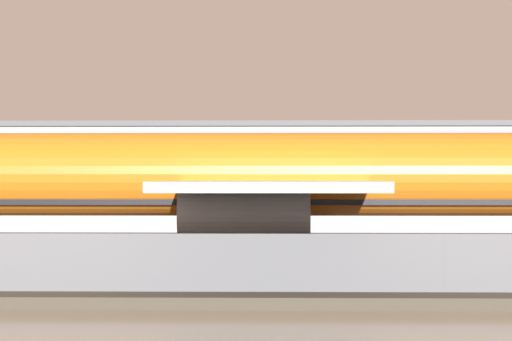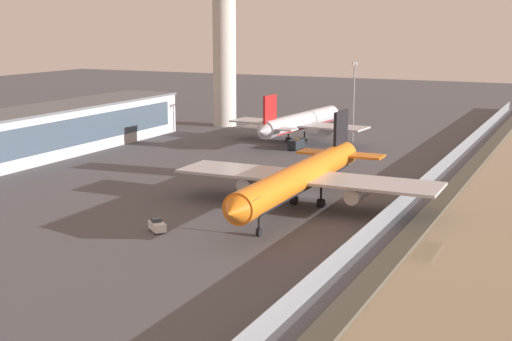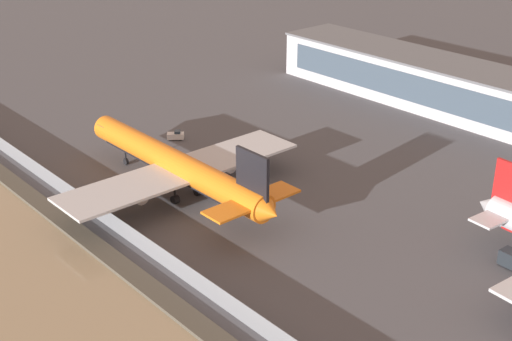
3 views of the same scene
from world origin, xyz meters
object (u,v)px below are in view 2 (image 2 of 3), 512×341
object	(u,v)px
passenger_jet_silver	(300,122)
ops_van	(296,144)
cargo_jet_orange	(302,177)
apron_light_mast_apron_west	(354,97)
control_tower	(224,27)
baggage_tug	(157,226)

from	to	relation	value
passenger_jet_silver	ops_van	bearing A→B (deg)	-162.80
cargo_jet_orange	apron_light_mast_apron_west	distance (m)	65.54
ops_van	apron_light_mast_apron_west	distance (m)	20.23
control_tower	baggage_tug	bearing A→B (deg)	-157.32
cargo_jet_orange	apron_light_mast_apron_west	xyz separation A→B (m)	(64.08, 12.52, 5.77)
passenger_jet_silver	ops_van	size ratio (longest dim) A/B	7.60
cargo_jet_orange	control_tower	distance (m)	94.82
cargo_jet_orange	baggage_tug	distance (m)	24.39
cargo_jet_orange	ops_van	size ratio (longest dim) A/B	9.13
passenger_jet_silver	control_tower	world-z (taller)	control_tower
baggage_tug	ops_van	distance (m)	68.55
apron_light_mast_apron_west	cargo_jet_orange	bearing A→B (deg)	-168.94
cargo_jet_orange	control_tower	xyz separation A→B (m)	(75.32, 53.26, 21.94)
cargo_jet_orange	passenger_jet_silver	world-z (taller)	cargo_jet_orange
baggage_tug	ops_van	world-z (taller)	ops_van
baggage_tug	control_tower	bearing A→B (deg)	22.68
cargo_jet_orange	baggage_tug	world-z (taller)	cargo_jet_orange
control_tower	apron_light_mast_apron_west	distance (m)	45.25
cargo_jet_orange	control_tower	size ratio (longest dim) A/B	1.02
baggage_tug	apron_light_mast_apron_west	distance (m)	84.57
baggage_tug	apron_light_mast_apron_west	size ratio (longest dim) A/B	0.18
cargo_jet_orange	passenger_jet_silver	size ratio (longest dim) A/B	1.20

